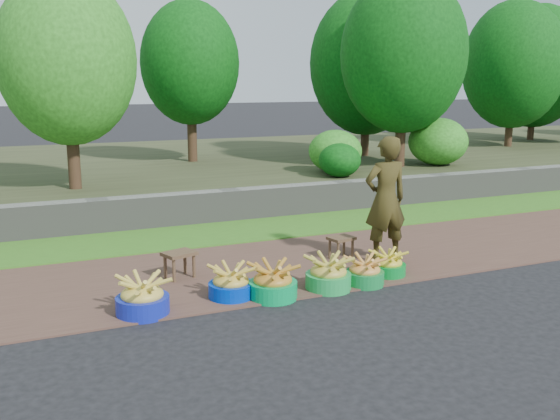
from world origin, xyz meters
name	(u,v)px	position (x,y,z in m)	size (l,w,h in m)	color
ground_plane	(347,293)	(0.00, 0.00, 0.00)	(120.00, 120.00, 0.00)	black
dirt_shoulder	(301,263)	(0.00, 1.25, 0.01)	(80.00, 2.50, 0.02)	#51372C
grass_verge	(247,230)	(0.00, 3.25, 0.02)	(80.00, 1.50, 0.04)	#3B7820
retaining_wall	(230,205)	(0.00, 4.10, 0.28)	(80.00, 0.35, 0.55)	slate
earth_bank	(164,170)	(0.00, 9.00, 0.25)	(80.00, 10.00, 0.50)	#3A3F24
vegetation	(230,68)	(1.29, 7.68, 2.66)	(36.86, 8.50, 4.36)	#3B2819
basin_a	(142,298)	(-2.29, 0.26, 0.19)	(0.55, 0.55, 0.41)	#1321A7
basin_b	(231,284)	(-1.28, 0.36, 0.17)	(0.51, 0.51, 0.38)	#002EBD
basin_c	(273,283)	(-0.86, 0.17, 0.18)	(0.55, 0.55, 0.41)	#00984B
basin_d	(328,275)	(-0.14, 0.20, 0.18)	(0.54, 0.54, 0.40)	green
basin_e	(365,272)	(0.33, 0.17, 0.16)	(0.47, 0.47, 0.35)	#127E37
basin_f	(388,265)	(0.77, 0.35, 0.15)	(0.44, 0.44, 0.33)	#057E2A
stool_left	(179,257)	(-1.64, 1.26, 0.28)	(0.44, 0.39, 0.33)	#513A26
stool_right	(341,241)	(0.61, 1.24, 0.25)	(0.38, 0.32, 0.29)	#513A26
vendor_woman	(386,199)	(1.07, 0.90, 0.86)	(0.61, 0.40, 1.67)	black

